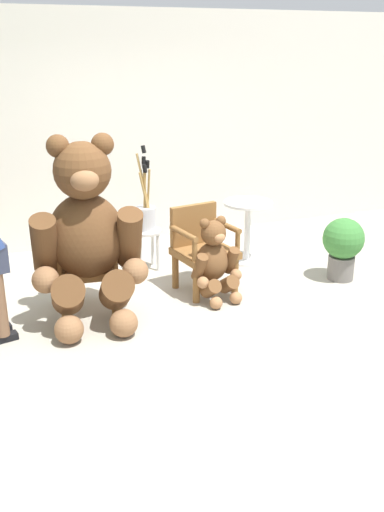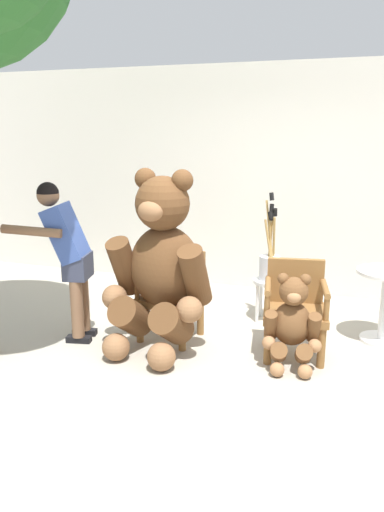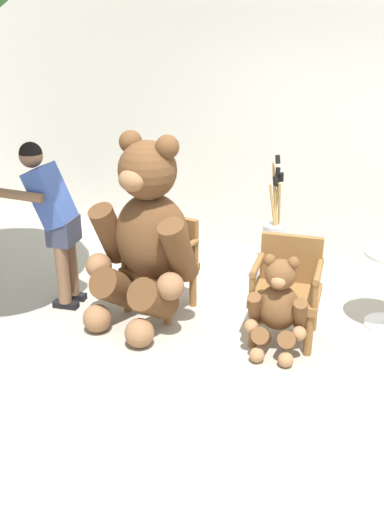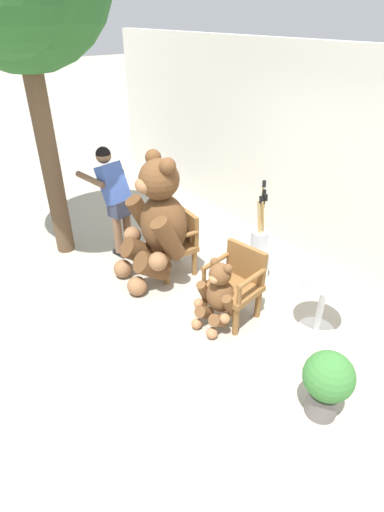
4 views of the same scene
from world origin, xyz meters
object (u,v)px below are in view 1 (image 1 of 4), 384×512
at_px(teddy_bear_large, 87,233).
at_px(teddy_bear_small, 214,260).
at_px(wooden_chair_left, 85,261).
at_px(round_side_table, 247,225).
at_px(wooden_chair_right, 202,246).
at_px(white_stool, 146,239).
at_px(brush_bucket, 146,213).
at_px(potted_plant, 343,244).

xyz_separation_m(teddy_bear_large, teddy_bear_small, (1.23, -0.01, -0.42)).
bearing_deg(wooden_chair_left, round_side_table, 15.35).
distance_m(wooden_chair_left, teddy_bear_large, 0.45).
bearing_deg(wooden_chair_right, teddy_bear_large, -167.35).
bearing_deg(wooden_chair_left, teddy_bear_small, -13.30).
bearing_deg(wooden_chair_left, white_stool, 41.60).
xyz_separation_m(brush_bucket, round_side_table, (1.16, -0.18, -0.21)).
distance_m(wooden_chair_left, white_stool, 1.10).
bearing_deg(round_side_table, teddy_bear_large, -157.78).
distance_m(teddy_bear_small, white_stool, 1.09).
xyz_separation_m(teddy_bear_large, potted_plant, (2.70, -0.03, -0.43)).
bearing_deg(potted_plant, white_stool, 151.14).
relative_size(teddy_bear_large, potted_plant, 2.48).
bearing_deg(teddy_bear_large, wooden_chair_right, 12.65).
xyz_separation_m(teddy_bear_small, white_stool, (-0.39, 1.01, -0.05)).
distance_m(teddy_bear_large, teddy_bear_small, 1.29).
relative_size(round_side_table, potted_plant, 1.06).
bearing_deg(brush_bucket, wooden_chair_left, -138.46).
distance_m(teddy_bear_small, potted_plant, 1.48).
xyz_separation_m(white_stool, round_side_table, (1.16, -0.18, 0.09)).
bearing_deg(teddy_bear_small, wooden_chair_right, 93.62).
bearing_deg(wooden_chair_right, potted_plant, -11.46).
height_order(teddy_bear_large, potted_plant, teddy_bear_large).
relative_size(teddy_bear_large, teddy_bear_small, 2.02).
bearing_deg(teddy_bear_small, brush_bucket, 111.10).
xyz_separation_m(teddy_bear_large, round_side_table, (1.99, 0.81, -0.38)).
bearing_deg(potted_plant, wooden_chair_left, 173.54).
distance_m(white_stool, brush_bucket, 0.30).
relative_size(wooden_chair_right, potted_plant, 1.26).
bearing_deg(teddy_bear_large, brush_bucket, 50.05).
height_order(wooden_chair_right, teddy_bear_large, teddy_bear_large).
height_order(brush_bucket, round_side_table, brush_bucket).
height_order(teddy_bear_large, white_stool, teddy_bear_large).
relative_size(wooden_chair_right, round_side_table, 1.19).
bearing_deg(wooden_chair_right, white_stool, 117.16).
height_order(wooden_chair_left, potted_plant, wooden_chair_left).
bearing_deg(brush_bucket, wooden_chair_right, -62.86).
relative_size(white_stool, potted_plant, 0.68).
xyz_separation_m(wooden_chair_right, teddy_bear_large, (-1.21, -0.27, 0.36)).
bearing_deg(wooden_chair_left, teddy_bear_large, -93.40).
bearing_deg(potted_plant, round_side_table, 130.12).
relative_size(wooden_chair_left, white_stool, 1.87).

